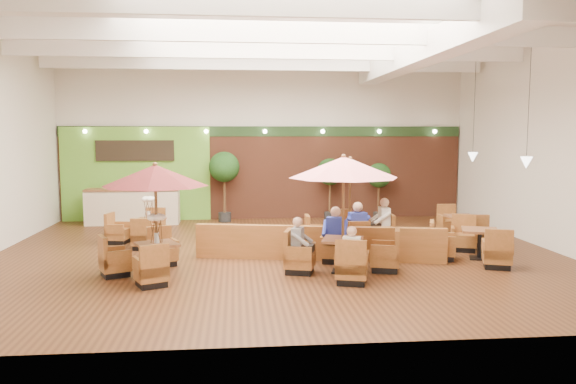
{
  "coord_description": "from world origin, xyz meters",
  "views": [
    {
      "loc": [
        -1.04,
        -13.61,
        2.99
      ],
      "look_at": [
        0.3,
        0.5,
        1.5
      ],
      "focal_mm": 35.0,
      "sensor_mm": 36.0,
      "label": 1
    }
  ],
  "objects": [
    {
      "name": "topiary_0",
      "position": [
        -1.4,
        5.3,
        1.77
      ],
      "size": [
        1.02,
        1.02,
        2.37
      ],
      "color": "black",
      "rests_on": "ground"
    },
    {
      "name": "booth_divider",
      "position": [
        0.91,
        -0.73,
        0.41
      ],
      "size": [
        5.81,
        1.39,
        0.82
      ],
      "primitive_type": "cube",
      "rotation": [
        0.0,
        0.0,
        -0.21
      ],
      "color": "brown",
      "rests_on": "ground"
    },
    {
      "name": "table_0",
      "position": [
        -2.74,
        -1.79,
        1.72
      ],
      "size": [
        2.35,
        2.5,
        2.4
      ],
      "rotation": [
        0.0,
        0.0,
        0.43
      ],
      "color": "brown",
      "rests_on": "ground"
    },
    {
      "name": "table_1",
      "position": [
        1.26,
        -1.9,
        1.74
      ],
      "size": [
        2.62,
        2.62,
        2.55
      ],
      "rotation": [
        0.0,
        0.0,
        -0.28
      ],
      "color": "brown",
      "rests_on": "ground"
    },
    {
      "name": "topiary_2",
      "position": [
        3.91,
        5.3,
        1.46
      ],
      "size": [
        0.85,
        0.85,
        1.96
      ],
      "color": "black",
      "rests_on": "ground"
    },
    {
      "name": "table_4",
      "position": [
        4.48,
        -0.95,
        0.34
      ],
      "size": [
        1.82,
        2.59,
        0.91
      ],
      "rotation": [
        0.0,
        0.0,
        -0.35
      ],
      "color": "brown",
      "rests_on": "ground"
    },
    {
      "name": "diner_0",
      "position": [
        1.26,
        -2.84,
        0.72
      ],
      "size": [
        0.39,
        0.36,
        0.71
      ],
      "rotation": [
        0.0,
        0.0,
        -0.34
      ],
      "color": "white",
      "rests_on": "ground"
    },
    {
      "name": "table_2",
      "position": [
        1.93,
        0.65,
        1.65
      ],
      "size": [
        2.33,
        2.33,
        2.39
      ],
      "rotation": [
        0.0,
        0.0,
        -0.03
      ],
      "color": "brown",
      "rests_on": "ground"
    },
    {
      "name": "room",
      "position": [
        0.25,
        1.22,
        3.63
      ],
      "size": [
        14.04,
        14.0,
        5.52
      ],
      "color": "#381E0F",
      "rests_on": "ground"
    },
    {
      "name": "table_5",
      "position": [
        5.28,
        1.44,
        0.33
      ],
      "size": [
        0.79,
        2.32,
        0.87
      ],
      "rotation": [
        0.0,
        0.0,
        0.01
      ],
      "color": "brown",
      "rests_on": "ground"
    },
    {
      "name": "diner_3",
      "position": [
        1.93,
        -0.22,
        0.78
      ],
      "size": [
        0.45,
        0.38,
        0.86
      ],
      "rotation": [
        0.0,
        0.0,
        0.14
      ],
      "color": "#2838AF",
      "rests_on": "ground"
    },
    {
      "name": "table_3",
      "position": [
        -3.59,
        1.79,
        0.44
      ],
      "size": [
        1.6,
        2.31,
        1.44
      ],
      "rotation": [
        0.0,
        0.0,
        -0.19
      ],
      "color": "brown",
      "rests_on": "ground"
    },
    {
      "name": "service_counter",
      "position": [
        -4.4,
        5.1,
        0.58
      ],
      "size": [
        3.0,
        0.75,
        1.18
      ],
      "color": "beige",
      "rests_on": "ground"
    },
    {
      "name": "diner_2",
      "position": [
        0.33,
        -1.9,
        0.74
      ],
      "size": [
        0.38,
        0.41,
        0.75
      ],
      "rotation": [
        0.0,
        0.0,
        4.38
      ],
      "color": "gray",
      "rests_on": "ground"
    },
    {
      "name": "diner_4",
      "position": [
        2.8,
        0.65,
        0.77
      ],
      "size": [
        0.33,
        0.41,
        0.84
      ],
      "rotation": [
        0.0,
        0.0,
        1.55
      ],
      "color": "white",
      "rests_on": "ground"
    },
    {
      "name": "diner_1",
      "position": [
        1.26,
        -0.97,
        0.77
      ],
      "size": [
        0.46,
        0.41,
        0.84
      ],
      "rotation": [
        0.0,
        0.0,
        2.86
      ],
      "color": "#2838AF",
      "rests_on": "ground"
    },
    {
      "name": "topiary_1",
      "position": [
        2.2,
        5.3,
        1.59
      ],
      "size": [
        0.92,
        0.92,
        2.13
      ],
      "color": "black",
      "rests_on": "ground"
    }
  ]
}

